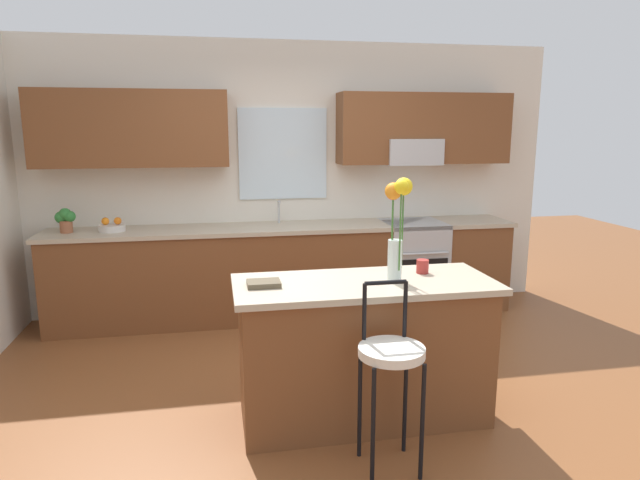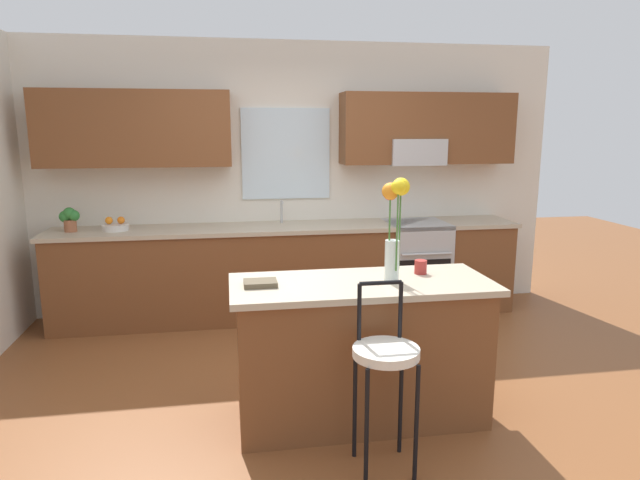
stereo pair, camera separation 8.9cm
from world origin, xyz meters
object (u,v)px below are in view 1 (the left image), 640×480
at_px(oven_range, 412,266).
at_px(flower_vase, 397,215).
at_px(kitchen_island, 364,350).
at_px(cookbook, 264,284).
at_px(mug_ceramic, 422,266).
at_px(bar_stool_near, 391,360).
at_px(potted_plant_small, 65,219).
at_px(fruit_bowl_oranges, 112,227).

distance_m(oven_range, flower_vase, 2.42).
height_order(kitchen_island, cookbook, cookbook).
bearing_deg(mug_ceramic, kitchen_island, -164.26).
height_order(bar_stool_near, potted_plant_small, potted_plant_small).
relative_size(oven_range, cookbook, 4.60).
height_order(oven_range, potted_plant_small, potted_plant_small).
relative_size(flower_vase, mug_ceramic, 7.15).
distance_m(kitchen_island, bar_stool_near, 0.58).
xyz_separation_m(oven_range, flower_vase, (-0.88, -2.08, 0.88)).
xyz_separation_m(flower_vase, cookbook, (-0.82, 0.03, -0.40)).
bearing_deg(mug_ceramic, fruit_bowl_oranges, 139.17).
height_order(kitchen_island, fruit_bowl_oranges, fruit_bowl_oranges).
xyz_separation_m(flower_vase, potted_plant_small, (-2.43, 2.11, -0.29)).
bearing_deg(oven_range, mug_ceramic, -108.49).
bearing_deg(kitchen_island, flower_vase, -6.95).
xyz_separation_m(fruit_bowl_oranges, potted_plant_small, (-0.40, 0.00, 0.09)).
bearing_deg(potted_plant_small, bar_stool_near, -49.59).
height_order(bar_stool_near, cookbook, bar_stool_near).
distance_m(kitchen_island, flower_vase, 0.89).
bearing_deg(bar_stool_near, flower_vase, 70.19).
distance_m(oven_range, cookbook, 2.71).
distance_m(oven_range, mug_ceramic, 2.11).
xyz_separation_m(kitchen_island, flower_vase, (0.19, -0.02, 0.87)).
distance_m(flower_vase, potted_plant_small, 3.23).
bearing_deg(oven_range, potted_plant_small, 179.56).
relative_size(kitchen_island, fruit_bowl_oranges, 6.80).
distance_m(flower_vase, mug_ceramic, 0.46).
height_order(mug_ceramic, potted_plant_small, potted_plant_small).
bearing_deg(fruit_bowl_oranges, potted_plant_small, 179.92).
xyz_separation_m(kitchen_island, potted_plant_small, (-2.24, 2.08, 0.58)).
height_order(cookbook, fruit_bowl_oranges, fruit_bowl_oranges).
bearing_deg(flower_vase, bar_stool_near, -109.81).
xyz_separation_m(kitchen_island, bar_stool_near, (0.00, -0.55, 0.17)).
bearing_deg(mug_ceramic, bar_stool_near, -122.28).
relative_size(cookbook, fruit_bowl_oranges, 0.83).
bearing_deg(oven_range, bar_stool_near, -112.34).
bearing_deg(fruit_bowl_oranges, kitchen_island, -48.43).
distance_m(mug_ceramic, cookbook, 1.06).
bearing_deg(cookbook, flower_vase, -2.12).
relative_size(kitchen_island, bar_stool_near, 1.57).
distance_m(oven_range, bar_stool_near, 2.83).
xyz_separation_m(oven_range, potted_plant_small, (-3.32, 0.03, 0.59)).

